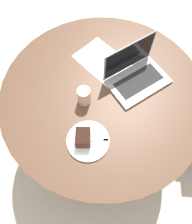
# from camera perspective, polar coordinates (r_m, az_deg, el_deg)

# --- Properties ---
(ground_plane) EXTENTS (12.00, 12.00, 0.00)m
(ground_plane) POSITION_cam_1_polar(r_m,az_deg,el_deg) (1.93, 1.23, -6.01)
(ground_plane) COLOR #B7AD9E
(dining_table) EXTENTS (1.19, 1.19, 0.75)m
(dining_table) POSITION_cam_1_polar(r_m,az_deg,el_deg) (1.36, 1.75, 2.73)
(dining_table) COLOR #4C3323
(dining_table) RESTS_ON ground_plane
(paper_document) EXTENTS (0.40, 0.31, 0.00)m
(paper_document) POSITION_cam_1_polar(r_m,az_deg,el_deg) (1.37, 2.11, 12.79)
(paper_document) COLOR white
(paper_document) RESTS_ON dining_table
(plate) EXTENTS (0.22, 0.22, 0.01)m
(plate) POSITION_cam_1_polar(r_m,az_deg,el_deg) (1.13, -2.12, -7.54)
(plate) COLOR silver
(plate) RESTS_ON dining_table
(cake_slice) EXTENTS (0.12, 0.11, 0.07)m
(cake_slice) POSITION_cam_1_polar(r_m,az_deg,el_deg) (1.09, -3.38, -6.64)
(cake_slice) COLOR #472619
(cake_slice) RESTS_ON plate
(fork) EXTENTS (0.09, 0.16, 0.00)m
(fork) POSITION_cam_1_polar(r_m,az_deg,el_deg) (1.12, -0.12, -7.29)
(fork) COLOR silver
(fork) RESTS_ON plate
(coffee_glass) EXTENTS (0.07, 0.07, 0.11)m
(coffee_glass) POSITION_cam_1_polar(r_m,az_deg,el_deg) (1.18, -3.15, 4.16)
(coffee_glass) COLOR #C6AD89
(coffee_glass) RESTS_ON dining_table
(laptop) EXTENTS (0.26, 0.36, 0.22)m
(laptop) POSITION_cam_1_polar(r_m,az_deg,el_deg) (1.29, 10.36, 9.41)
(laptop) COLOR gray
(laptop) RESTS_ON dining_table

